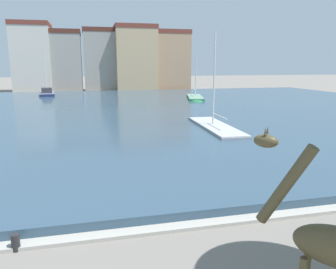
{
  "coord_description": "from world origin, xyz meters",
  "views": [
    {
      "loc": [
        -2.66,
        -0.03,
        5.19
      ],
      "look_at": [
        0.66,
        13.71,
        2.2
      ],
      "focal_mm": 35.56,
      "sensor_mm": 36.0,
      "label": 1
    }
  ],
  "objects_px": {
    "mooring_bollard": "(16,243)",
    "sailboat_grey": "(212,127)",
    "sailboat_navy": "(47,94)",
    "sailboat_green": "(195,99)",
    "giraffe_statue": "(329,249)"
  },
  "relations": [
    {
      "from": "sailboat_navy",
      "to": "sailboat_green",
      "type": "relative_size",
      "value": 0.81
    },
    {
      "from": "sailboat_green",
      "to": "sailboat_navy",
      "type": "bearing_deg",
      "value": 151.69
    },
    {
      "from": "sailboat_navy",
      "to": "sailboat_grey",
      "type": "height_order",
      "value": "sailboat_grey"
    },
    {
      "from": "sailboat_green",
      "to": "mooring_bollard",
      "type": "xyz_separation_m",
      "value": [
        -16.84,
        -35.03,
        -0.14
      ]
    },
    {
      "from": "sailboat_navy",
      "to": "sailboat_green",
      "type": "bearing_deg",
      "value": -28.31
    },
    {
      "from": "sailboat_grey",
      "to": "mooring_bollard",
      "type": "relative_size",
      "value": 19.54
    },
    {
      "from": "mooring_bollard",
      "to": "sailboat_grey",
      "type": "bearing_deg",
      "value": 52.17
    },
    {
      "from": "mooring_bollard",
      "to": "sailboat_navy",
      "type": "bearing_deg",
      "value": 94.95
    },
    {
      "from": "sailboat_navy",
      "to": "sailboat_grey",
      "type": "distance_m",
      "value": 34.97
    },
    {
      "from": "giraffe_statue",
      "to": "sailboat_green",
      "type": "distance_m",
      "value": 41.46
    },
    {
      "from": "sailboat_navy",
      "to": "giraffe_statue",
      "type": "bearing_deg",
      "value": -78.86
    },
    {
      "from": "sailboat_navy",
      "to": "sailboat_green",
      "type": "xyz_separation_m",
      "value": [
        20.85,
        -11.23,
        -0.18
      ]
    },
    {
      "from": "giraffe_statue",
      "to": "sailboat_green",
      "type": "xyz_separation_m",
      "value": [
        10.77,
        40.0,
        -1.71
      ]
    },
    {
      "from": "sailboat_green",
      "to": "giraffe_statue",
      "type": "bearing_deg",
      "value": -105.06
    },
    {
      "from": "sailboat_navy",
      "to": "sailboat_green",
      "type": "distance_m",
      "value": 23.69
    }
  ]
}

